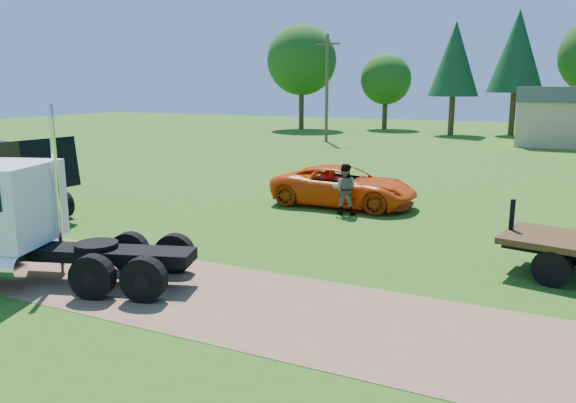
% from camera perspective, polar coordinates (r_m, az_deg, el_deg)
% --- Properties ---
extents(ground, '(140.00, 140.00, 0.00)m').
position_cam_1_polar(ground, '(12.09, 2.67, -11.53)').
color(ground, '#325B13').
rests_on(ground, ground).
extents(dirt_track, '(120.00, 4.20, 0.01)m').
position_cam_1_polar(dirt_track, '(12.09, 2.67, -11.51)').
color(dirt_track, brown).
rests_on(dirt_track, ground).
extents(white_semi_tractor, '(7.29, 4.28, 4.33)m').
position_cam_1_polar(white_semi_tractor, '(15.44, -26.43, -1.86)').
color(white_semi_tractor, black).
rests_on(white_semi_tractor, ground).
extents(black_dump_truck, '(7.10, 2.92, 3.02)m').
position_cam_1_polar(black_dump_truck, '(23.42, -27.06, 2.79)').
color(black_dump_truck, black).
rests_on(black_dump_truck, ground).
extents(orange_pickup, '(5.81, 2.72, 1.61)m').
position_cam_1_polar(orange_pickup, '(22.67, 5.72, 1.57)').
color(orange_pickup, '#E64A0A').
rests_on(orange_pickup, ground).
extents(spectator_b, '(1.07, 0.92, 1.92)m').
position_cam_1_polar(spectator_b, '(21.14, 5.74, 1.26)').
color(spectator_b, '#999999').
rests_on(spectator_b, ground).
extents(tan_shed, '(6.20, 5.40, 4.70)m').
position_cam_1_polar(tan_shed, '(50.27, 25.80, 7.87)').
color(tan_shed, tan).
rests_on(tan_shed, ground).
extents(tree_row, '(55.96, 15.39, 11.89)m').
position_cam_1_polar(tree_row, '(60.17, 25.01, 12.74)').
color(tree_row, '#372916').
rests_on(tree_row, ground).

